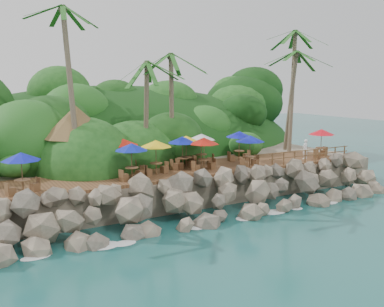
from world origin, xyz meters
TOP-DOWN VIEW (x-y plane):
  - ground at (0.00, 0.00)m, footprint 140.00×140.00m
  - land_base at (0.00, 16.00)m, footprint 32.00×25.20m
  - jungle_hill at (0.00, 23.50)m, footprint 44.80×28.00m
  - seawall at (0.00, 2.00)m, footprint 29.00×4.00m
  - terrace at (0.00, 6.00)m, footprint 26.00×5.00m
  - jungle_foliage at (0.00, 15.00)m, footprint 44.00×16.00m
  - foam_line at (0.00, 0.30)m, footprint 25.20×0.80m
  - palms at (-0.32, 8.80)m, footprint 33.01×6.73m
  - palapa at (-7.41, 9.29)m, footprint 4.83×4.83m
  - dining_clusters at (-0.28, 5.74)m, footprint 25.77×4.97m
  - railing at (9.39, 3.65)m, footprint 8.30×0.10m
  - waiter at (9.99, 4.86)m, footprint 0.64×0.47m

SIDE VIEW (x-z plane):
  - ground at x=0.00m, z-range 0.00..0.00m
  - jungle_hill at x=0.00m, z-range -7.70..7.70m
  - jungle_foliage at x=0.00m, z-range -6.00..6.00m
  - foam_line at x=0.00m, z-range 0.00..0.06m
  - land_base at x=0.00m, z-range 0.00..2.10m
  - seawall at x=0.00m, z-range 0.00..2.30m
  - terrace at x=0.00m, z-range 2.10..2.30m
  - railing at x=9.39m, z-range 2.41..3.41m
  - waiter at x=9.99m, z-range 2.30..3.91m
  - dining_clusters at x=-0.28m, z-range 3.08..5.43m
  - palapa at x=-7.41m, z-range 3.49..8.09m
  - palms at x=-0.32m, z-range 5.33..17.96m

